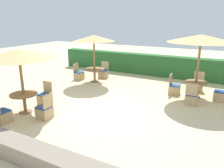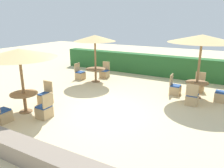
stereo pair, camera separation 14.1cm
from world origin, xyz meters
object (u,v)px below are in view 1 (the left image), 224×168
(patio_chair_back_left_west, at_px, (79,75))
(patio_chair_back_right_east, at_px, (220,95))
(round_table_back_left, at_px, (95,71))
(patio_chair_back_right_west, at_px, (174,89))
(parasol_front_left, at_px, (19,54))
(patio_chair_front_left_north, at_px, (45,98))
(parasol_back_left, at_px, (94,38))
(parasol_back_right, at_px, (201,39))
(patio_chair_back_right_south, at_px, (191,98))
(patio_chair_front_left_east, at_px, (45,111))
(patio_chair_back_right_north, at_px, (198,86))
(round_table_front_left, at_px, (24,98))
(round_table_back_right, at_px, (196,85))
(patio_chair_back_left_north, at_px, (103,73))
(patio_chair_front_left_south, at_px, (2,116))

(patio_chair_back_left_west, height_order, patio_chair_back_right_east, same)
(round_table_back_left, bearing_deg, patio_chair_back_right_west, -0.45)
(parasol_front_left, distance_m, patio_chair_front_left_north, 2.18)
(parasol_back_left, relative_size, parasol_back_right, 0.91)
(patio_chair_back_right_south, bearing_deg, parasol_front_left, -144.92)
(patio_chair_front_left_east, relative_size, patio_chair_front_left_north, 1.00)
(patio_chair_back_right_west, bearing_deg, patio_chair_back_right_north, 136.41)
(patio_chair_front_left_north, bearing_deg, patio_chair_back_right_east, -149.22)
(round_table_front_left, bearing_deg, patio_chair_back_right_west, 46.84)
(parasol_back_right, relative_size, round_table_back_right, 2.91)
(patio_chair_back_left_west, bearing_deg, patio_chair_front_left_east, 23.14)
(patio_chair_back_left_north, bearing_deg, parasol_back_left, 91.29)
(patio_chair_front_left_east, height_order, parasol_back_left, parasol_back_left)
(patio_chair_back_right_east, bearing_deg, patio_chair_front_left_east, 131.75)
(round_table_back_right, bearing_deg, patio_chair_back_left_west, -179.80)
(patio_chair_back_right_west, bearing_deg, patio_chair_front_left_east, -35.68)
(patio_chair_back_right_west, bearing_deg, parasol_back_right, 92.39)
(round_table_front_left, height_order, round_table_back_left, round_table_front_left)
(patio_chair_front_left_east, xyz_separation_m, patio_chair_back_right_south, (4.33, 3.78, 0.00))
(patio_chair_front_left_south, distance_m, patio_chair_back_left_north, 6.73)
(patio_chair_back_right_south, distance_m, patio_chair_back_right_north, 1.93)
(round_table_front_left, distance_m, patio_chair_front_left_east, 1.06)
(round_table_front_left, bearing_deg, parasol_back_right, 41.68)
(parasol_front_left, height_order, patio_chair_back_right_west, parasol_front_left)
(patio_chair_back_right_north, bearing_deg, patio_chair_back_right_south, 90.21)
(parasol_back_left, bearing_deg, round_table_back_right, 0.04)
(patio_chair_front_left_north, height_order, round_table_back_right, patio_chair_front_left_north)
(patio_chair_front_left_south, xyz_separation_m, patio_chair_back_right_south, (5.33, 4.73, 0.00))
(patio_chair_front_left_north, height_order, patio_chair_back_right_north, same)
(round_table_front_left, xyz_separation_m, parasol_back_left, (0.05, 4.76, 1.81))
(parasol_back_right, height_order, round_table_back_right, parasol_back_right)
(parasol_back_left, bearing_deg, patio_chair_front_left_east, -78.57)
(round_table_front_left, height_order, parasol_back_left, parasol_back_left)
(patio_chair_back_left_north, bearing_deg, parasol_front_left, 89.74)
(patio_chair_back_left_west, bearing_deg, parasol_back_left, 91.01)
(round_table_front_left, relative_size, patio_chair_back_right_east, 1.07)
(patio_chair_front_left_east, distance_m, patio_chair_back_right_south, 5.75)
(patio_chair_front_left_east, distance_m, parasol_back_left, 5.32)
(parasol_back_right, distance_m, patio_chair_back_right_east, 2.53)
(parasol_back_right, xyz_separation_m, patio_chair_back_right_west, (-0.92, -0.04, -2.32))
(patio_chair_front_left_south, relative_size, round_table_back_left, 0.85)
(round_table_back_left, height_order, patio_chair_back_left_north, patio_chair_back_left_north)
(patio_chair_front_left_north, height_order, patio_chair_back_right_east, same)
(patio_chair_front_left_north, height_order, patio_chair_back_left_north, same)
(round_table_front_left, xyz_separation_m, patio_chair_front_left_north, (0.05, 0.98, -0.31))
(parasol_front_left, bearing_deg, patio_chair_back_left_north, 89.74)
(patio_chair_front_left_east, distance_m, round_table_back_left, 4.90)
(parasol_back_left, relative_size, round_table_back_right, 2.64)
(patio_chair_back_right_east, xyz_separation_m, patio_chair_back_right_west, (-1.92, -0.01, 0.00))
(patio_chair_back_right_south, height_order, patio_chair_back_right_east, same)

